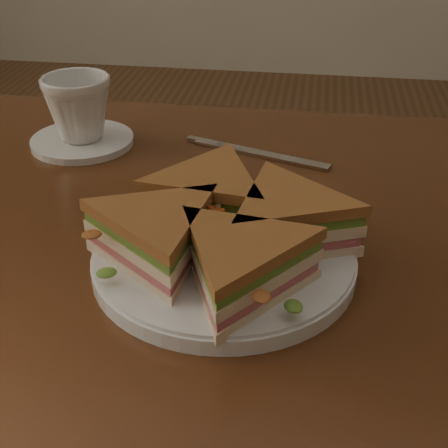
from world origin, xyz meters
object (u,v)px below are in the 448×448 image
table (201,308)px  spoon (160,214)px  sandwich_wedges (224,228)px  coffee_cup (78,108)px  plate (224,260)px  knife (251,152)px  saucer (82,141)px

table → spoon: size_ratio=6.79×
sandwich_wedges → coffee_cup: (-0.25, 0.27, 0.01)m
sandwich_wedges → coffee_cup: coffee_cup is taller
table → sandwich_wedges: 0.16m
plate → knife: plate is taller
saucer → coffee_cup: bearing=0.0°
coffee_cup → plate: bearing=-24.8°
plate → knife: bearing=90.9°
spoon → knife: 0.21m
plate → spoon: plate is taller
table → plate: size_ratio=4.53×
plate → spoon: bearing=135.6°
knife → saucer: 0.24m
saucer → plate: bearing=-47.8°
sandwich_wedges → spoon: sandwich_wedges is taller
knife → saucer: saucer is taller
table → sandwich_wedges: (0.04, -0.05, 0.14)m
table → plate: (0.04, -0.05, 0.11)m
spoon → coffee_cup: (-0.16, 0.19, 0.05)m
plate → saucer: bearing=132.2°
plate → knife: 0.28m
plate → sandwich_wedges: size_ratio=0.82×
sandwich_wedges → plate: bearing=90.0°
saucer → knife: bearing=1.0°
knife → coffee_cup: bearing=-160.7°
coffee_cup → table: bearing=-23.3°
spoon → coffee_cup: size_ratio=1.84×
sandwich_wedges → spoon: 0.13m
saucer → coffee_cup: 0.05m
table → plate: plate is taller
knife → sandwich_wedges: bearing=-70.7°
plate → saucer: 0.37m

